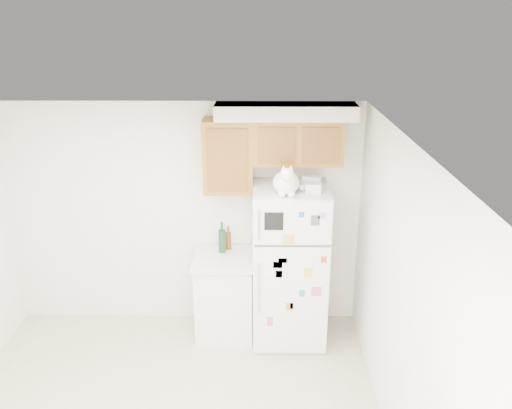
{
  "coord_description": "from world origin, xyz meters",
  "views": [
    {
      "loc": [
        0.82,
        -3.49,
        3.39
      ],
      "look_at": [
        0.78,
        1.55,
        1.55
      ],
      "focal_mm": 38.0,
      "sensor_mm": 36.0,
      "label": 1
    }
  ],
  "objects_px": {
    "storage_box_back": "(312,180)",
    "bottle_amber": "(228,238)",
    "cat": "(286,182)",
    "refrigerator": "(289,266)",
    "base_counter": "(225,295)",
    "bottle_green": "(222,237)",
    "storage_box_front": "(314,188)"
  },
  "relations": [
    {
      "from": "storage_box_back",
      "to": "bottle_amber",
      "type": "xyz_separation_m",
      "value": [
        -0.86,
        0.15,
        -0.7
      ]
    },
    {
      "from": "bottle_green",
      "to": "storage_box_front",
      "type": "bearing_deg",
      "value": -17.83
    },
    {
      "from": "cat",
      "to": "storage_box_back",
      "type": "distance_m",
      "value": 0.4
    },
    {
      "from": "storage_box_front",
      "to": "bottle_amber",
      "type": "xyz_separation_m",
      "value": [
        -0.86,
        0.37,
        -0.69
      ]
    },
    {
      "from": "cat",
      "to": "bottle_amber",
      "type": "distance_m",
      "value": 1.06
    },
    {
      "from": "storage_box_front",
      "to": "refrigerator",
      "type": "bearing_deg",
      "value": 162.28
    },
    {
      "from": "refrigerator",
      "to": "storage_box_back",
      "type": "bearing_deg",
      "value": 28.07
    },
    {
      "from": "bottle_amber",
      "to": "base_counter",
      "type": "bearing_deg",
      "value": -101.9
    },
    {
      "from": "storage_box_back",
      "to": "bottle_green",
      "type": "distance_m",
      "value": 1.14
    },
    {
      "from": "refrigerator",
      "to": "bottle_green",
      "type": "height_order",
      "value": "refrigerator"
    },
    {
      "from": "refrigerator",
      "to": "cat",
      "type": "bearing_deg",
      "value": -108.82
    },
    {
      "from": "refrigerator",
      "to": "bottle_amber",
      "type": "bearing_deg",
      "value": 158.15
    },
    {
      "from": "cat",
      "to": "bottle_green",
      "type": "bearing_deg",
      "value": 151.46
    },
    {
      "from": "cat",
      "to": "bottle_amber",
      "type": "height_order",
      "value": "cat"
    },
    {
      "from": "refrigerator",
      "to": "bottle_amber",
      "type": "relative_size",
      "value": 6.5
    },
    {
      "from": "base_counter",
      "to": "storage_box_front",
      "type": "relative_size",
      "value": 6.13
    },
    {
      "from": "storage_box_back",
      "to": "storage_box_front",
      "type": "distance_m",
      "value": 0.22
    },
    {
      "from": "bottle_green",
      "to": "cat",
      "type": "bearing_deg",
      "value": -28.54
    },
    {
      "from": "bottle_green",
      "to": "bottle_amber",
      "type": "distance_m",
      "value": 0.1
    },
    {
      "from": "base_counter",
      "to": "bottle_amber",
      "type": "bearing_deg",
      "value": 78.1
    },
    {
      "from": "refrigerator",
      "to": "storage_box_front",
      "type": "xyz_separation_m",
      "value": [
        0.21,
        -0.11,
        0.89
      ]
    },
    {
      "from": "base_counter",
      "to": "storage_box_back",
      "type": "height_order",
      "value": "storage_box_back"
    },
    {
      "from": "refrigerator",
      "to": "bottle_green",
      "type": "distance_m",
      "value": 0.77
    },
    {
      "from": "refrigerator",
      "to": "storage_box_back",
      "type": "height_order",
      "value": "storage_box_back"
    },
    {
      "from": "cat",
      "to": "bottle_green",
      "type": "height_order",
      "value": "cat"
    },
    {
      "from": "bottle_amber",
      "to": "cat",
      "type": "bearing_deg",
      "value": -36.03
    },
    {
      "from": "storage_box_back",
      "to": "bottle_amber",
      "type": "bearing_deg",
      "value": -174.91
    },
    {
      "from": "refrigerator",
      "to": "storage_box_back",
      "type": "relative_size",
      "value": 9.44
    },
    {
      "from": "cat",
      "to": "bottle_amber",
      "type": "relative_size",
      "value": 1.77
    },
    {
      "from": "refrigerator",
      "to": "base_counter",
      "type": "distance_m",
      "value": 0.79
    },
    {
      "from": "base_counter",
      "to": "cat",
      "type": "height_order",
      "value": "cat"
    },
    {
      "from": "refrigerator",
      "to": "base_counter",
      "type": "height_order",
      "value": "refrigerator"
    }
  ]
}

